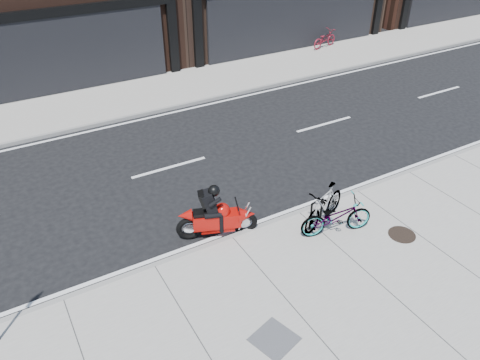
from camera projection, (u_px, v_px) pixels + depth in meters
ground at (197, 200)px, 12.84m from camera, size 120.00×120.00×0.00m
sidewalk_near at (307, 326)px, 9.17m from camera, size 60.00×6.00×0.13m
sidewalk_far at (113, 100)px, 18.45m from camera, size 60.00×3.50×0.13m
bike_rack at (316, 211)px, 11.48m from camera, size 0.45×0.15×0.77m
bicycle_front at (336, 217)px, 11.24m from camera, size 1.91×1.08×0.95m
bicycle_rear at (324, 206)px, 11.54m from camera, size 1.78×1.07×1.04m
motorcycle at (220, 216)px, 11.27m from camera, size 1.93×1.01×1.50m
bicycle_far at (325, 39)px, 23.77m from camera, size 1.76×0.97×0.87m
manhole_cover at (402, 235)px, 11.40m from camera, size 0.81×0.81×0.02m
utility_grate at (274, 339)px, 8.82m from camera, size 0.93×0.93×0.02m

